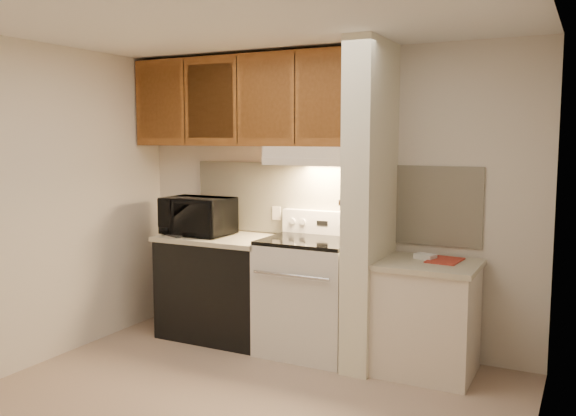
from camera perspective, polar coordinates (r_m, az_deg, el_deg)
The scene contains 50 objects.
floor at distance 4.26m, azimuth -4.81°, elevation -17.97°, with size 3.60×3.60×0.00m, color tan.
ceiling at distance 3.94m, azimuth -5.18°, elevation 17.22°, with size 3.60×3.60×0.00m, color white.
wall_back at distance 5.24m, azimuth 3.68°, elevation 0.88°, with size 3.60×0.02×2.50m, color beige.
wall_left at distance 5.09m, azimuth -22.48°, elevation 0.22°, with size 0.02×3.00×2.50m, color beige.
wall_right at distance 3.34m, azimuth 22.29°, elevation -2.87°, with size 0.02×3.00×2.50m, color beige.
backsplash at distance 5.23m, azimuth 3.63°, elevation 0.70°, with size 2.60×0.02×0.63m, color #F3EACA.
range_body at distance 5.07m, azimuth 2.07°, elevation -8.39°, with size 0.76×0.65×0.92m, color silver.
oven_window at distance 4.78m, azimuth 0.46°, elevation -8.81°, with size 0.50×0.01×0.30m, color black.
oven_handle at distance 4.70m, azimuth 0.25°, elevation -6.33°, with size 0.02×0.02×0.65m, color silver.
cooktop at distance 4.97m, azimuth 2.09°, elevation -3.09°, with size 0.74×0.64×0.03m, color black.
range_backguard at distance 5.21m, azimuth 3.41°, elevation -1.37°, with size 0.76×0.08×0.20m, color silver.
range_display at distance 5.17m, azimuth 3.22°, elevation -1.43°, with size 0.10×0.01×0.04m, color black.
range_knob_left_outer at distance 5.28m, azimuth 0.43°, elevation -1.24°, with size 0.05×0.05×0.02m, color silver.
range_knob_left_inner at distance 5.24m, azimuth 1.41°, elevation -1.31°, with size 0.05×0.05×0.02m, color silver.
range_knob_right_inner at distance 5.10m, azimuth 5.06°, elevation -1.56°, with size 0.05×0.05×0.02m, color silver.
range_knob_right_outer at distance 5.06m, azimuth 6.12°, elevation -1.63°, with size 0.05×0.05×0.02m, color silver.
dishwasher_front at distance 5.50m, azimuth -6.32°, elevation -7.50°, with size 1.00×0.63×0.87m, color black.
left_countertop at distance 5.40m, azimuth -6.38°, elevation -2.82°, with size 1.04×0.67×0.04m, color beige.
spoon_rest at distance 5.44m, azimuth -10.63°, elevation -2.54°, with size 0.22×0.07×0.02m, color black.
teal_jar at distance 5.35m, azimuth -7.62°, elevation -2.16°, with size 0.09×0.09×0.10m, color #1D635D.
outlet at distance 5.44m, azimuth -1.09°, elevation -0.49°, with size 0.08×0.01×0.12m, color beige.
microwave at distance 5.48m, azimuth -8.44°, elevation -0.75°, with size 0.60×0.41×0.33m, color black.
partition_pillar at distance 4.73m, azimuth 7.70°, elevation 0.22°, with size 0.22×0.70×2.50m, color #F4EECD.
pillar_trim at distance 4.76m, azimuth 6.39°, elevation 0.89°, with size 0.01×0.70×0.04m, color brown.
knife_strip at distance 4.72m, azimuth 6.11°, elevation 1.08°, with size 0.02×0.42×0.04m, color black.
knife_blade_a at distance 4.57m, azimuth 5.19°, elevation -0.35°, with size 0.01×0.04×0.16m, color silver.
knife_handle_a at distance 4.56m, azimuth 5.21°, elevation 1.52°, with size 0.02×0.02×0.10m, color black.
knife_blade_b at distance 4.67m, azimuth 5.65°, elevation -0.34°, with size 0.01×0.04×0.18m, color silver.
knife_handle_b at distance 4.64m, azimuth 5.60°, elevation 1.61°, with size 0.02×0.02×0.10m, color black.
knife_blade_c at distance 4.74m, azimuth 5.98°, elevation -0.35°, with size 0.01×0.04×0.20m, color silver.
knife_handle_c at distance 4.73m, azimuth 6.04°, elevation 1.70°, with size 0.02×0.02×0.10m, color black.
knife_blade_d at distance 4.80m, azimuth 6.28°, elevation -0.03°, with size 0.01×0.04×0.16m, color silver.
knife_handle_d at distance 4.79m, azimuth 6.30°, elevation 1.75°, with size 0.02×0.02×0.10m, color black.
knife_blade_e at distance 4.89m, azimuth 6.66°, elevation -0.03°, with size 0.01×0.04×0.18m, color silver.
knife_handle_e at distance 4.88m, azimuth 6.70°, elevation 1.84°, with size 0.02×0.02×0.10m, color black.
oven_mitt at distance 4.95m, azimuth 6.88°, elevation -0.74°, with size 0.03×0.11×0.27m, color slate.
right_cab_base at distance 4.77m, azimuth 12.85°, elevation -10.20°, with size 0.70×0.60×0.81m, color beige.
right_countertop at distance 4.67m, azimuth 12.98°, elevation -5.20°, with size 0.74×0.64×0.04m, color beige.
red_folder at distance 4.74m, azimuth 14.46°, elevation -4.76°, with size 0.22×0.31×0.01m, color #B13426.
white_box at distance 4.77m, azimuth 12.72°, elevation -4.45°, with size 0.15×0.10×0.04m, color white.
range_hood at distance 5.01m, azimuth 2.72°, elevation 4.92°, with size 0.78×0.44×0.15m, color beige.
hood_lip at distance 4.82m, azimuth 1.70°, elevation 4.33°, with size 0.78×0.04×0.06m, color beige.
upper_cabinets at distance 5.38m, azimuth -3.88°, elevation 9.94°, with size 2.18×0.33×0.77m, color brown.
cab_door_a at distance 5.71m, azimuth -11.89°, elevation 9.62°, with size 0.46×0.01×0.63m, color brown.
cab_gap_a at distance 5.54m, azimuth -9.67°, elevation 9.76°, with size 0.01×0.01×0.73m, color black.
cab_door_b at distance 5.39m, azimuth -7.29°, elevation 9.89°, with size 0.46×0.01×0.63m, color brown.
cab_gap_b at distance 5.24m, azimuth -4.79°, elevation 10.02°, with size 0.01×0.01×0.73m, color black.
cab_door_c at distance 5.10m, azimuth -2.14°, elevation 10.12°, with size 0.46×0.01×0.63m, color brown.
cab_gap_c at distance 4.98m, azimuth 0.65°, elevation 10.22°, with size 0.01×0.01×0.73m, color black.
cab_door_d at distance 4.86m, azimuth 3.58°, elevation 10.29°, with size 0.46×0.01×0.63m, color brown.
Camera 1 is at (2.05, -3.29, 1.77)m, focal length 38.00 mm.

